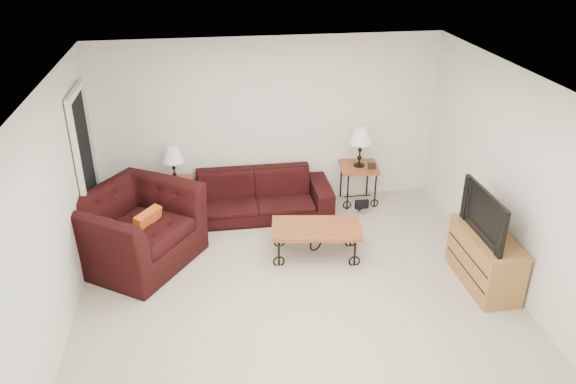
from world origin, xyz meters
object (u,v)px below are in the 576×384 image
object	(u,v)px
lamp_right	(360,147)
backpack	(360,199)
sofa	(255,195)
television	(492,214)
side_table_right	(358,184)
armchair	(135,229)
side_table_left	(177,199)
tv_stand	(485,259)
coffee_table	(316,241)
lamp_left	(174,165)

from	to	relation	value
lamp_right	backpack	bearing A→B (deg)	-97.77
sofa	backpack	size ratio (longest dim) A/B	5.39
lamp_right	television	size ratio (longest dim) A/B	0.62
sofa	side_table_right	size ratio (longest dim) A/B	3.60
lamp_right	armchair	world-z (taller)	lamp_right
sofa	lamp_right	xyz separation A→B (m)	(1.58, 0.18, 0.59)
television	backpack	distance (m)	2.33
armchair	television	bearing A→B (deg)	-70.55
backpack	side_table_right	bearing A→B (deg)	64.79
side_table_left	side_table_right	size ratio (longest dim) A/B	0.88
lamp_right	backpack	xyz separation A→B (m)	(-0.04, -0.29, -0.71)
lamp_right	tv_stand	world-z (taller)	lamp_right
side_table_left	television	distance (m)	4.33
lamp_right	backpack	world-z (taller)	lamp_right
armchair	tv_stand	bearing A→B (deg)	-70.48
tv_stand	side_table_right	bearing A→B (deg)	112.00
side_table_right	coffee_table	size ratio (longest dim) A/B	0.54
side_table_left	armchair	xyz separation A→B (m)	(-0.47, -1.17, 0.20)
side_table_left	lamp_left	distance (m)	0.53
sofa	television	xyz separation A→B (m)	(2.49, -2.11, 0.62)
tv_stand	backpack	world-z (taller)	tv_stand
sofa	side_table_left	world-z (taller)	sofa
television	side_table_left	bearing A→B (deg)	-122.30
lamp_right	sofa	bearing A→B (deg)	-173.50
tv_stand	television	bearing A→B (deg)	180.00
lamp_left	coffee_table	distance (m)	2.34
coffee_table	lamp_right	bearing A→B (deg)	56.41
side_table_left	backpack	bearing A→B (deg)	-6.22
coffee_table	tv_stand	bearing A→B (deg)	-25.88
sofa	television	world-z (taller)	television
sofa	side_table_left	size ratio (longest dim) A/B	4.10
lamp_right	tv_stand	size ratio (longest dim) A/B	0.55
lamp_left	lamp_right	world-z (taller)	lamp_right
side_table_right	lamp_right	bearing A→B (deg)	0.00
lamp_right	television	world-z (taller)	television
sofa	side_table_left	distance (m)	1.15
backpack	coffee_table	bearing A→B (deg)	-146.24
backpack	tv_stand	bearing A→B (deg)	-81.66
sofa	armchair	bearing A→B (deg)	-148.36
television	sofa	bearing A→B (deg)	-130.30
tv_stand	television	distance (m)	0.61
lamp_right	side_table_left	bearing A→B (deg)	180.00
coffee_table	armchair	xyz separation A→B (m)	(-2.26, 0.23, 0.25)
lamp_right	tv_stand	bearing A→B (deg)	-68.00
armchair	tv_stand	size ratio (longest dim) A/B	1.30
lamp_left	tv_stand	xyz separation A→B (m)	(3.64, -2.29, -0.47)
television	backpack	bearing A→B (deg)	-154.69
sofa	backpack	world-z (taller)	sofa
sofa	side_table_right	xyz separation A→B (m)	(1.58, 0.18, -0.02)
side_table_right	armchair	world-z (taller)	armchair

